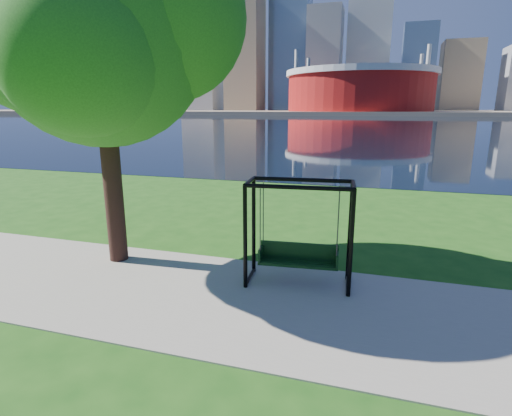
% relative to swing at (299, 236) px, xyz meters
% --- Properties ---
extents(ground, '(900.00, 900.00, 0.00)m').
position_rel_swing_xyz_m(ground, '(-0.58, -0.62, -1.08)').
color(ground, '#1E5114').
rests_on(ground, ground).
extents(path, '(120.00, 4.00, 0.03)m').
position_rel_swing_xyz_m(path, '(-0.58, -1.12, -1.07)').
color(path, '#9E937F').
rests_on(path, ground).
extents(river, '(900.00, 180.00, 0.02)m').
position_rel_swing_xyz_m(river, '(-0.58, 101.38, -1.07)').
color(river, black).
rests_on(river, ground).
extents(far_bank, '(900.00, 228.00, 2.00)m').
position_rel_swing_xyz_m(far_bank, '(-0.58, 305.38, -0.08)').
color(far_bank, '#937F60').
rests_on(far_bank, ground).
extents(stadium, '(83.00, 83.00, 32.00)m').
position_rel_swing_xyz_m(stadium, '(-10.58, 234.38, 13.15)').
color(stadium, maroon).
rests_on(stadium, far_bank).
extents(skyline, '(392.00, 66.00, 96.50)m').
position_rel_swing_xyz_m(skyline, '(-4.85, 318.78, 34.81)').
color(skyline, gray).
rests_on(skyline, far_bank).
extents(swing, '(2.26, 1.15, 2.24)m').
position_rel_swing_xyz_m(swing, '(0.00, 0.00, 0.00)').
color(swing, black).
rests_on(swing, ground).
extents(park_tree, '(6.16, 5.57, 7.65)m').
position_rel_swing_xyz_m(park_tree, '(-4.56, 0.12, 4.24)').
color(park_tree, black).
rests_on(park_tree, ground).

